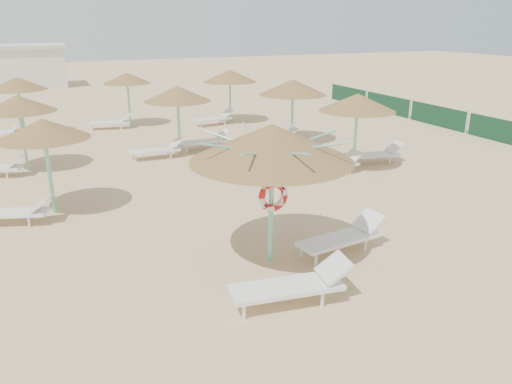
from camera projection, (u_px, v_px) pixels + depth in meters
name	position (u px, v px, depth m)	size (l,w,h in m)	color
ground	(272.00, 257.00, 11.31)	(120.00, 120.00, 0.00)	tan
main_palapa	(272.00, 143.00, 10.28)	(3.45, 3.45, 3.09)	#78D1BB
lounger_main_a	(294.00, 284.00, 9.36)	(2.37, 0.98, 0.83)	white
lounger_main_b	(344.00, 236.00, 11.49)	(2.24, 0.92, 0.79)	white
palapa_field	(178.00, 92.00, 20.19)	(15.15, 13.70, 2.72)	#78D1BB
service_hut	(9.00, 66.00, 38.77)	(8.40, 4.40, 3.25)	silver
windbreak_fence	(438.00, 116.00, 25.08)	(0.08, 19.84, 1.10)	#164322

